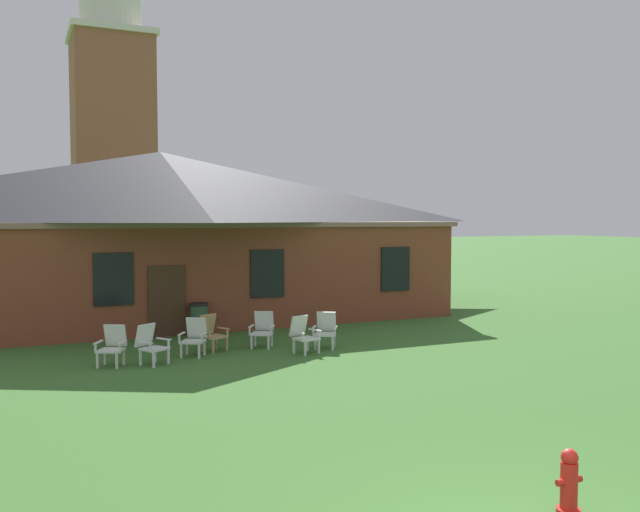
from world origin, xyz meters
The scene contains 11 objects.
brick_building centered at (0.00, 19.70, 3.01)m, with size 19.26×10.40×5.90m.
dome_tower centered at (0.86, 39.66, 9.63)m, with size 5.18×5.18×20.91m.
lawn_chair_by_porch centered at (-2.77, 11.37, 0.50)m, with size 0.82×0.86×0.96m.
lawn_chair_near_door centered at (-1.93, 11.14, 0.50)m, with size 0.84×0.87×0.96m.
lawn_chair_left_end centered at (-0.74, 11.67, 0.50)m, with size 0.84×0.86×0.96m.
lawn_chair_middle centered at (-0.18, 12.11, 0.50)m, with size 0.80×0.84×0.96m.
lawn_chair_right_end centered at (1.23, 12.05, 0.50)m, with size 0.84×0.86×0.96m.
lawn_chair_far_side centered at (1.92, 10.87, 0.50)m, with size 0.75×0.81×0.96m.
lawn_chair_under_eave centered at (2.74, 11.26, 0.50)m, with size 0.84×0.87×0.96m.
fire_hydrant centered at (1.09, 0.91, 0.38)m, with size 0.36×0.28×0.79m.
trash_bin centered at (0.07, 14.41, 0.50)m, with size 0.56×0.56×0.98m.
Camera 1 is at (-4.71, -4.82, 3.48)m, focal length 37.28 mm.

